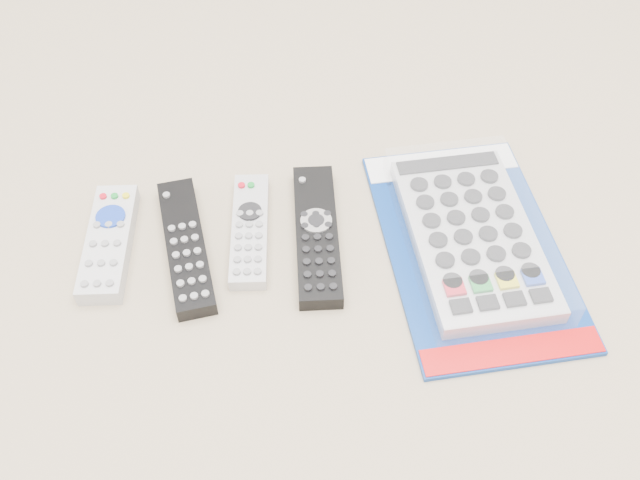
{
  "coord_description": "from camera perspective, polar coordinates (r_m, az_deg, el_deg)",
  "views": [
    {
      "loc": [
        -0.05,
        -0.54,
        0.67
      ],
      "look_at": [
        0.03,
        -0.0,
        0.01
      ],
      "focal_mm": 40.0,
      "sensor_mm": 36.0,
      "label": 1
    }
  ],
  "objects": [
    {
      "name": "remote_slim_black",
      "position": [
        0.86,
        -10.68,
        -0.47
      ],
      "size": [
        0.07,
        0.21,
        0.02
      ],
      "rotation": [
        0.0,
        0.0,
        0.1
      ],
      "color": "black",
      "rests_on": "ground"
    },
    {
      "name": "remote_large_black",
      "position": [
        0.86,
        -0.26,
        0.48
      ],
      "size": [
        0.07,
        0.21,
        0.02
      ],
      "rotation": [
        0.0,
        0.0,
        -0.09
      ],
      "color": "black",
      "rests_on": "ground"
    },
    {
      "name": "remote_small_grey",
      "position": [
        0.89,
        -16.54,
        -0.16
      ],
      "size": [
        0.07,
        0.17,
        0.03
      ],
      "rotation": [
        0.0,
        0.0,
        -0.11
      ],
      "color": "#AAAAAD",
      "rests_on": "ground"
    },
    {
      "name": "remote_silver_dvd",
      "position": [
        0.87,
        -5.64,
        0.82
      ],
      "size": [
        0.06,
        0.18,
        0.02
      ],
      "rotation": [
        0.0,
        0.0,
        -0.11
      ],
      "color": "#B6B6BB",
      "rests_on": "ground"
    },
    {
      "name": "jumbo_remote_packaged",
      "position": [
        0.87,
        12.11,
        0.41
      ],
      "size": [
        0.21,
        0.34,
        0.04
      ],
      "rotation": [
        0.0,
        0.0,
        0.01
      ],
      "color": "navy",
      "rests_on": "ground"
    }
  ]
}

